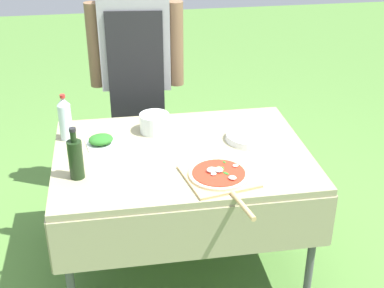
{
  "coord_description": "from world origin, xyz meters",
  "views": [
    {
      "loc": [
        -0.34,
        -2.41,
        2.06
      ],
      "look_at": [
        0.06,
        0.0,
        0.77
      ],
      "focal_mm": 50.0,
      "sensor_mm": 36.0,
      "label": 1
    }
  ],
  "objects_px": {
    "person_cook": "(137,64)",
    "mixing_tub": "(155,123)",
    "oil_bottle": "(76,158)",
    "plate_stack": "(250,137)",
    "water_bottle": "(65,118)",
    "prep_table": "(182,164)",
    "herb_container": "(101,140)",
    "pizza_on_peel": "(220,176)"
  },
  "relations": [
    {
      "from": "prep_table",
      "to": "water_bottle",
      "type": "xyz_separation_m",
      "value": [
        -0.59,
        0.24,
        0.19
      ]
    },
    {
      "from": "oil_bottle",
      "to": "mixing_tub",
      "type": "bearing_deg",
      "value": 46.33
    },
    {
      "from": "water_bottle",
      "to": "herb_container",
      "type": "distance_m",
      "value": 0.23
    },
    {
      "from": "mixing_tub",
      "to": "prep_table",
      "type": "bearing_deg",
      "value": -66.24
    },
    {
      "from": "oil_bottle",
      "to": "plate_stack",
      "type": "relative_size",
      "value": 0.96
    },
    {
      "from": "prep_table",
      "to": "water_bottle",
      "type": "distance_m",
      "value": 0.67
    },
    {
      "from": "herb_container",
      "to": "person_cook",
      "type": "bearing_deg",
      "value": 69.81
    },
    {
      "from": "person_cook",
      "to": "water_bottle",
      "type": "relative_size",
      "value": 6.11
    },
    {
      "from": "person_cook",
      "to": "pizza_on_peel",
      "type": "xyz_separation_m",
      "value": [
        0.31,
        -1.11,
        -0.19
      ]
    },
    {
      "from": "prep_table",
      "to": "herb_container",
      "type": "height_order",
      "value": "herb_container"
    },
    {
      "from": "pizza_on_peel",
      "to": "oil_bottle",
      "type": "bearing_deg",
      "value": 157.73
    },
    {
      "from": "pizza_on_peel",
      "to": "herb_container",
      "type": "bearing_deg",
      "value": 129.3
    },
    {
      "from": "oil_bottle",
      "to": "mixing_tub",
      "type": "xyz_separation_m",
      "value": [
        0.41,
        0.43,
        -0.05
      ]
    },
    {
      "from": "oil_bottle",
      "to": "pizza_on_peel",
      "type": "bearing_deg",
      "value": -10.44
    },
    {
      "from": "person_cook",
      "to": "mixing_tub",
      "type": "relative_size",
      "value": 9.63
    },
    {
      "from": "water_bottle",
      "to": "mixing_tub",
      "type": "xyz_separation_m",
      "value": [
        0.48,
        0.01,
        -0.07
      ]
    },
    {
      "from": "pizza_on_peel",
      "to": "mixing_tub",
      "type": "bearing_deg",
      "value": 102.8
    },
    {
      "from": "herb_container",
      "to": "plate_stack",
      "type": "bearing_deg",
      "value": -5.17
    },
    {
      "from": "pizza_on_peel",
      "to": "plate_stack",
      "type": "height_order",
      "value": "pizza_on_peel"
    },
    {
      "from": "pizza_on_peel",
      "to": "herb_container",
      "type": "xyz_separation_m",
      "value": [
        -0.55,
        0.44,
        0.01
      ]
    },
    {
      "from": "prep_table",
      "to": "oil_bottle",
      "type": "relative_size",
      "value": 5.09
    },
    {
      "from": "person_cook",
      "to": "mixing_tub",
      "type": "distance_m",
      "value": 0.58
    },
    {
      "from": "person_cook",
      "to": "herb_container",
      "type": "relative_size",
      "value": 8.97
    },
    {
      "from": "oil_bottle",
      "to": "herb_container",
      "type": "xyz_separation_m",
      "value": [
        0.11,
        0.32,
        -0.08
      ]
    },
    {
      "from": "mixing_tub",
      "to": "plate_stack",
      "type": "bearing_deg",
      "value": -19.88
    },
    {
      "from": "mixing_tub",
      "to": "pizza_on_peel",
      "type": "bearing_deg",
      "value": -65.37
    },
    {
      "from": "person_cook",
      "to": "pizza_on_peel",
      "type": "distance_m",
      "value": 1.16
    },
    {
      "from": "prep_table",
      "to": "oil_bottle",
      "type": "bearing_deg",
      "value": -161.77
    },
    {
      "from": "prep_table",
      "to": "herb_container",
      "type": "relative_size",
      "value": 7.52
    },
    {
      "from": "herb_container",
      "to": "mixing_tub",
      "type": "height_order",
      "value": "mixing_tub"
    },
    {
      "from": "oil_bottle",
      "to": "plate_stack",
      "type": "bearing_deg",
      "value": 15.3
    },
    {
      "from": "plate_stack",
      "to": "oil_bottle",
      "type": "bearing_deg",
      "value": -164.7
    },
    {
      "from": "person_cook",
      "to": "pizza_on_peel",
      "type": "height_order",
      "value": "person_cook"
    },
    {
      "from": "oil_bottle",
      "to": "plate_stack",
      "type": "xyz_separation_m",
      "value": [
        0.91,
        0.25,
        -0.09
      ]
    },
    {
      "from": "pizza_on_peel",
      "to": "water_bottle",
      "type": "bearing_deg",
      "value": 131.81
    },
    {
      "from": "oil_bottle",
      "to": "water_bottle",
      "type": "bearing_deg",
      "value": 99.06
    },
    {
      "from": "person_cook",
      "to": "mixing_tub",
      "type": "xyz_separation_m",
      "value": [
        0.05,
        -0.55,
        -0.15
      ]
    },
    {
      "from": "person_cook",
      "to": "plate_stack",
      "type": "xyz_separation_m",
      "value": [
        0.56,
        -0.73,
        -0.19
      ]
    },
    {
      "from": "pizza_on_peel",
      "to": "mixing_tub",
      "type": "xyz_separation_m",
      "value": [
        -0.25,
        0.55,
        0.04
      ]
    },
    {
      "from": "person_cook",
      "to": "herb_container",
      "type": "height_order",
      "value": "person_cook"
    },
    {
      "from": "prep_table",
      "to": "mixing_tub",
      "type": "xyz_separation_m",
      "value": [
        -0.11,
        0.26,
        0.12
      ]
    },
    {
      "from": "prep_table",
      "to": "plate_stack",
      "type": "relative_size",
      "value": 4.91
    }
  ]
}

